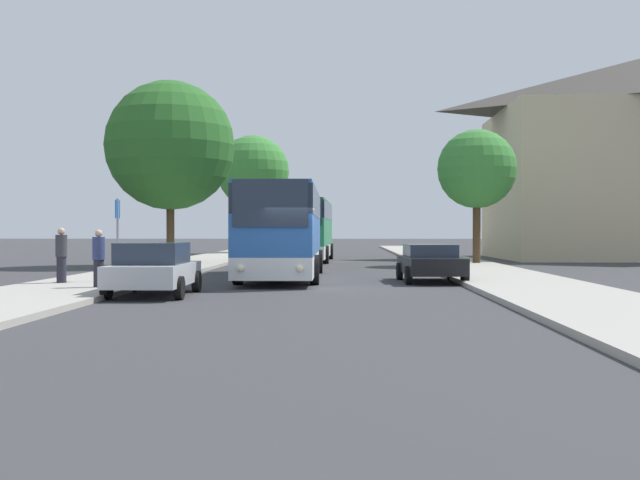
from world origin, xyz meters
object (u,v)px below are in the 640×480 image
object	(u,v)px
parked_car_right_near	(430,262)
pedestrian_waiting_far	(61,255)
parked_car_left_curb	(154,268)
tree_left_far	(170,146)
tree_right_near	(477,169)
pedestrian_waiting_near	(99,258)
bus_middle	(308,229)
bus_stop_sign	(118,230)
bus_front	(283,231)
tree_left_near	(253,172)

from	to	relation	value
parked_car_right_near	pedestrian_waiting_far	size ratio (longest dim) A/B	2.43
parked_car_left_curb	tree_left_far	xyz separation A→B (m)	(-3.63, 17.36, 5.37)
parked_car_left_curb	tree_left_far	world-z (taller)	tree_left_far
tree_left_far	parked_car_left_curb	bearing A→B (deg)	-78.20
tree_right_near	pedestrian_waiting_near	bearing A→B (deg)	-129.14
pedestrian_waiting_far	tree_right_near	world-z (taller)	tree_right_near
bus_middle	bus_stop_sign	bearing A→B (deg)	-103.85
pedestrian_waiting_near	bus_front	bearing A→B (deg)	-29.44
parked_car_left_curb	pedestrian_waiting_near	bearing A→B (deg)	147.31
bus_front	bus_middle	world-z (taller)	bus_middle
tree_left_near	parked_car_right_near	bearing A→B (deg)	-72.29
parked_car_left_curb	bus_stop_sign	distance (m)	4.64
bus_middle	tree_left_near	bearing A→B (deg)	110.61
bus_stop_sign	parked_car_left_curb	bearing A→B (deg)	-60.63
bus_front	tree_right_near	distance (m)	14.35
parked_car_left_curb	tree_left_near	bearing A→B (deg)	91.87
bus_middle	pedestrian_waiting_near	bearing A→B (deg)	-101.42
parked_car_right_near	bus_front	bearing A→B (deg)	-21.52
parked_car_right_near	tree_left_far	xyz separation A→B (m)	(-11.90, 11.44, 5.43)
pedestrian_waiting_near	pedestrian_waiting_far	world-z (taller)	pedestrian_waiting_far
pedestrian_waiting_far	tree_left_near	bearing A→B (deg)	-11.98
pedestrian_waiting_near	tree_right_near	world-z (taller)	tree_right_near
pedestrian_waiting_far	bus_front	bearing A→B (deg)	-63.14
bus_stop_sign	tree_left_far	size ratio (longest dim) A/B	0.29
parked_car_left_curb	tree_left_far	bearing A→B (deg)	100.74
bus_middle	tree_left_near	xyz separation A→B (m)	(-5.01, 14.13, 4.54)
bus_front	bus_stop_sign	world-z (taller)	bus_front
parked_car_right_near	pedestrian_waiting_near	xyz separation A→B (m)	(-10.21, -4.73, 0.29)
parked_car_right_near	bus_stop_sign	xyz separation A→B (m)	(-10.49, -1.98, 1.12)
pedestrian_waiting_near	tree_right_near	distance (m)	22.52
parked_car_right_near	pedestrian_waiting_far	bearing A→B (deg)	11.50
pedestrian_waiting_far	parked_car_right_near	bearing A→B (deg)	-85.17
pedestrian_waiting_near	tree_right_near	size ratio (longest dim) A/B	0.24
parked_car_right_near	pedestrian_waiting_near	world-z (taller)	pedestrian_waiting_near
bus_middle	tree_right_near	bearing A→B (deg)	-29.85
tree_left_near	tree_right_near	size ratio (longest dim) A/B	1.33
bus_middle	tree_left_far	size ratio (longest dim) A/B	1.23
bus_middle	pedestrian_waiting_far	bearing A→B (deg)	-106.99
tree_left_near	pedestrian_waiting_near	bearing A→B (deg)	-90.00
parked_car_left_curb	tree_left_far	distance (m)	18.53
tree_right_near	tree_left_near	bearing A→B (deg)	125.65
tree_left_near	pedestrian_waiting_far	bearing A→B (deg)	-92.92
tree_left_far	tree_right_near	xyz separation A→B (m)	(15.69, 1.03, -1.16)
bus_front	tree_left_near	distance (m)	30.86
tree_left_far	tree_right_near	bearing A→B (deg)	3.74
tree_right_near	tree_left_far	bearing A→B (deg)	-176.26
bus_middle	bus_stop_sign	distance (m)	20.53
bus_middle	bus_stop_sign	size ratio (longest dim) A/B	4.21
bus_front	pedestrian_waiting_far	distance (m)	8.25
pedestrian_waiting_far	bus_stop_sign	bearing A→B (deg)	-65.83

